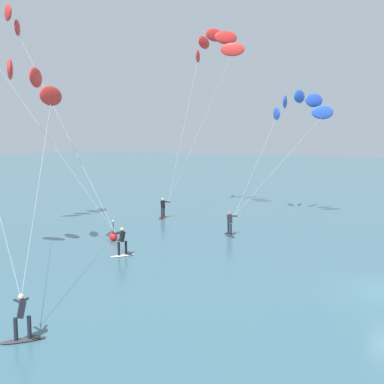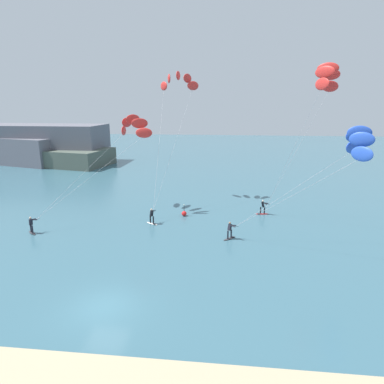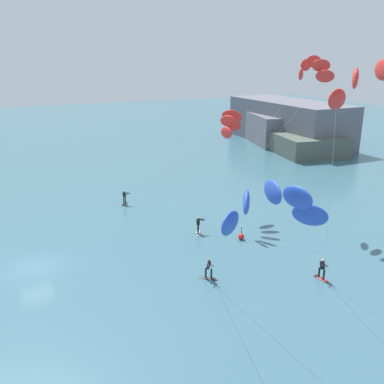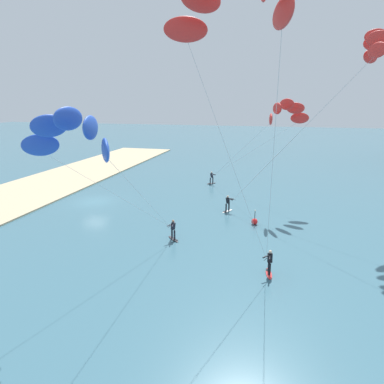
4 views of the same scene
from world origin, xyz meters
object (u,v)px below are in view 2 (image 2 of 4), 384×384
at_px(kitesurfer_nearshore, 352,146).
at_px(kitesurfer_downwind, 324,83).
at_px(kitesurfer_far_out, 177,86).
at_px(marker_buoy, 184,213).
at_px(kitesurfer_mid_water, 130,129).

bearing_deg(kitesurfer_nearshore, kitesurfer_downwind, 95.20).
bearing_deg(kitesurfer_far_out, kitesurfer_nearshore, -44.40).
distance_m(kitesurfer_nearshore, marker_buoy, 18.52).
height_order(kitesurfer_nearshore, marker_buoy, kitesurfer_nearshore).
relative_size(kitesurfer_far_out, marker_buoy, 11.69).
xyz_separation_m(kitesurfer_far_out, kitesurfer_downwind, (15.44, -8.46, -0.23)).
relative_size(kitesurfer_nearshore, kitesurfer_mid_water, 0.98).
height_order(kitesurfer_nearshore, kitesurfer_mid_water, kitesurfer_mid_water).
bearing_deg(marker_buoy, kitesurfer_far_out, 102.84).
relative_size(kitesurfer_mid_water, kitesurfer_downwind, 0.74).
bearing_deg(kitesurfer_downwind, kitesurfer_far_out, 151.27).
bearing_deg(marker_buoy, kitesurfer_mid_water, 163.93).
relative_size(kitesurfer_nearshore, kitesurfer_downwind, 0.73).
xyz_separation_m(kitesurfer_nearshore, kitesurfer_mid_water, (-20.65, 9.77, 0.46)).
relative_size(kitesurfer_mid_water, kitesurfer_far_out, 0.73).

